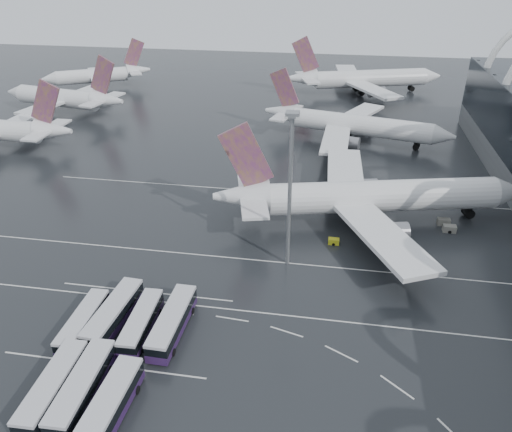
% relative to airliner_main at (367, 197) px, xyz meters
% --- Properties ---
extents(ground, '(420.00, 420.00, 0.00)m').
position_rel_airliner_main_xyz_m(ground, '(-10.57, -29.65, -5.27)').
color(ground, black).
rests_on(ground, ground).
extents(lane_marking_near, '(120.00, 0.25, 0.01)m').
position_rel_airliner_main_xyz_m(lane_marking_near, '(-10.57, -31.65, -5.27)').
color(lane_marking_near, silver).
rests_on(lane_marking_near, ground).
extents(lane_marking_mid, '(120.00, 0.25, 0.01)m').
position_rel_airliner_main_xyz_m(lane_marking_mid, '(-10.57, -17.65, -5.27)').
color(lane_marking_mid, silver).
rests_on(lane_marking_mid, ground).
extents(lane_marking_far, '(120.00, 0.25, 0.01)m').
position_rel_airliner_main_xyz_m(lane_marking_far, '(-10.57, 10.35, -5.27)').
color(lane_marking_far, silver).
rests_on(lane_marking_far, ground).
extents(bus_bay_line_south, '(28.00, 0.25, 0.01)m').
position_rel_airliner_main_xyz_m(bus_bay_line_south, '(-34.57, -45.65, -5.27)').
color(bus_bay_line_south, silver).
rests_on(bus_bay_line_south, ground).
extents(bus_bay_line_north, '(28.00, 0.25, 0.01)m').
position_rel_airliner_main_xyz_m(bus_bay_line_north, '(-34.57, -29.65, -5.27)').
color(bus_bay_line_north, silver).
rests_on(bus_bay_line_north, ground).
extents(airliner_main, '(61.58, 53.22, 21.06)m').
position_rel_airliner_main_xyz_m(airliner_main, '(0.00, 0.00, 0.00)').
color(airliner_main, silver).
rests_on(airliner_main, ground).
extents(airliner_gate_b, '(53.40, 47.30, 18.73)m').
position_rel_airliner_main_xyz_m(airliner_gate_b, '(-3.02, 47.62, -0.59)').
color(airliner_gate_b, silver).
rests_on(airliner_gate_b, ground).
extents(airliner_gate_c, '(58.17, 52.97, 21.20)m').
position_rel_airliner_main_xyz_m(airliner_gate_c, '(0.88, 101.59, 0.03)').
color(airliner_gate_c, silver).
rests_on(airliner_gate_c, ground).
extents(jet_remote_mid, '(45.91, 37.15, 20.01)m').
position_rel_airliner_main_xyz_m(jet_remote_mid, '(-94.95, 58.45, -0.11)').
color(jet_remote_mid, silver).
rests_on(jet_remote_mid, ground).
extents(jet_remote_far, '(38.16, 31.27, 17.93)m').
position_rel_airliner_main_xyz_m(jet_remote_far, '(-99.89, 93.93, -0.65)').
color(jet_remote_far, silver).
rests_on(jet_remote_far, ground).
extents(bus_row_near_a, '(3.13, 12.29, 3.01)m').
position_rel_airliner_main_xyz_m(bus_row_near_a, '(-39.86, -39.98, -3.62)').
color(bus_row_near_a, '#2B1544').
rests_on(bus_row_near_a, ground).
extents(bus_row_near_b, '(3.90, 13.82, 3.36)m').
position_rel_airliner_main_xyz_m(bus_row_near_b, '(-36.29, -37.69, -3.43)').
color(bus_row_near_b, '#2B1544').
rests_on(bus_row_near_b, ground).
extents(bus_row_near_c, '(3.30, 12.42, 3.03)m').
position_rel_airliner_main_xyz_m(bus_row_near_c, '(-31.78, -38.62, -3.61)').
color(bus_row_near_c, '#2B1544').
rests_on(bus_row_near_c, ground).
extents(bus_row_near_d, '(3.42, 13.70, 3.36)m').
position_rel_airliner_main_xyz_m(bus_row_near_d, '(-27.41, -37.98, -3.43)').
color(bus_row_near_d, '#2B1544').
rests_on(bus_row_near_d, ground).
extents(bus_row_far_a, '(3.54, 13.48, 3.30)m').
position_rel_airliner_main_xyz_m(bus_row_far_a, '(-37.78, -51.73, -3.46)').
color(bus_row_far_a, '#2B1544').
rests_on(bus_row_far_a, ground).
extents(bus_row_far_b, '(3.61, 13.72, 3.35)m').
position_rel_airliner_main_xyz_m(bus_row_far_b, '(-34.33, -51.19, -3.43)').
color(bus_row_far_b, '#2B1544').
rests_on(bus_row_far_b, ground).
extents(bus_row_far_c, '(3.56, 13.92, 3.41)m').
position_rel_airliner_main_xyz_m(bus_row_far_c, '(-29.91, -53.74, -3.40)').
color(bus_row_far_c, '#2B1544').
rests_on(bus_row_far_c, ground).
extents(floodlight_mast, '(2.05, 2.05, 26.79)m').
position_rel_airliner_main_xyz_m(floodlight_mast, '(-13.45, -17.67, 11.57)').
color(floodlight_mast, gray).
rests_on(floodlight_mast, ground).
extents(gse_cart_belly_b, '(2.42, 1.43, 1.32)m').
position_rel_airliner_main_xyz_m(gse_cart_belly_b, '(15.38, 1.10, -4.61)').
color(gse_cart_belly_b, slate).
rests_on(gse_cart_belly_b, ground).
extents(gse_cart_belly_c, '(2.00, 1.18, 1.09)m').
position_rel_airliner_main_xyz_m(gse_cart_belly_c, '(-5.75, -9.87, -4.73)').
color(gse_cart_belly_c, '#B3B217').
rests_on(gse_cart_belly_c, ground).
extents(gse_cart_belly_d, '(2.44, 1.44, 1.33)m').
position_rel_airliner_main_xyz_m(gse_cart_belly_d, '(16.04, -1.55, -4.61)').
color(gse_cart_belly_d, slate).
rests_on(gse_cart_belly_d, ground).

